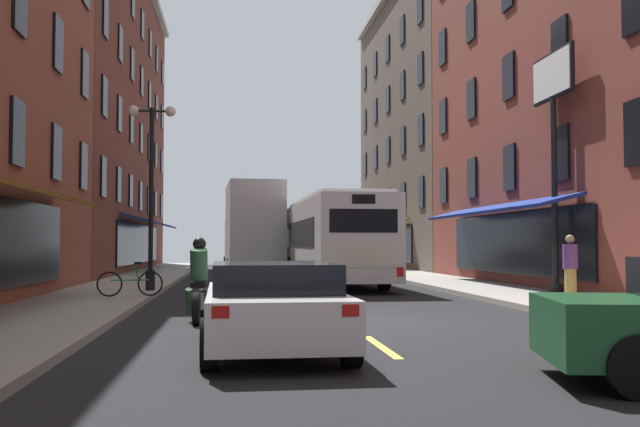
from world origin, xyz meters
TOP-DOWN VIEW (x-y plane):
  - ground_plane at (0.00, 0.00)m, footprint 34.80×80.00m
  - lane_centre_dashes at (0.00, -0.25)m, footprint 0.14×73.90m
  - sidewalk_left at (-5.90, 0.00)m, footprint 3.00×80.00m
  - sidewalk_right at (5.90, 0.00)m, footprint 3.00×80.00m
  - billboard_sign at (7.05, 5.82)m, footprint 0.40×2.55m
  - transit_bus at (1.50, 12.58)m, footprint 2.80×11.46m
  - box_truck at (-1.33, 19.99)m, footprint 2.76×7.95m
  - sedan_near at (-1.41, 30.15)m, footprint 2.02×4.33m
  - sedan_far at (-1.63, -3.72)m, footprint 2.03×4.58m
  - motorcycle_rider at (-2.86, 0.33)m, footprint 0.62×2.07m
  - bicycle_near at (-4.92, 5.58)m, footprint 1.70×0.48m
  - pedestrian_mid at (6.00, 2.73)m, footprint 0.36×0.36m
  - street_lamp_twin at (-4.68, 8.04)m, footprint 1.42×0.32m

SIDE VIEW (x-z plane):
  - ground_plane at x=0.00m, z-range -0.10..0.00m
  - lane_centre_dashes at x=0.00m, z-range 0.00..0.01m
  - sidewalk_left at x=-5.90m, z-range 0.00..0.14m
  - sidewalk_right at x=5.90m, z-range 0.00..0.14m
  - bicycle_near at x=-4.92m, z-range 0.05..0.96m
  - sedan_far at x=-1.63m, z-range 0.03..1.29m
  - sedan_near at x=-1.41m, z-range 0.02..1.31m
  - motorcycle_rider at x=-2.86m, z-range -0.12..1.54m
  - pedestrian_mid at x=6.00m, z-range 0.16..1.77m
  - transit_bus at x=1.50m, z-range 0.08..3.29m
  - box_truck at x=-1.33m, z-range 0.04..4.33m
  - street_lamp_twin at x=-4.68m, z-range 0.43..6.01m
  - billboard_sign at x=7.05m, z-range 1.86..8.85m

